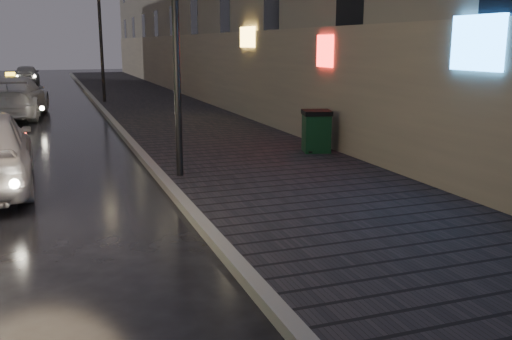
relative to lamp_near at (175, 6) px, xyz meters
The scene contains 8 objects.
ground 7.18m from the lamp_near, 107.14° to the right, with size 120.00×120.00×0.00m, color black.
sidewalk 15.52m from the lamp_near, 82.22° to the left, with size 4.60×58.00×0.15m, color black.
curb 15.39m from the lamp_near, 91.34° to the left, with size 0.20×58.00×0.15m, color slate.
lamp_near is the anchor object (origin of this frame).
lamp_far 16.00m from the lamp_near, 90.00° to the left, with size 0.36×0.36×5.28m.
trash_bin 4.89m from the lamp_near, 20.22° to the left, with size 0.83×0.83×1.03m.
taxi_mid 13.17m from the lamp_near, 106.75° to the left, with size 2.22×5.46×1.58m, color silver.
car_far 32.48m from the lamp_near, 96.64° to the left, with size 1.55×3.86×1.31m, color #9899A0.
Camera 1 is at (-0.57, -5.24, 2.80)m, focal length 40.00 mm.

